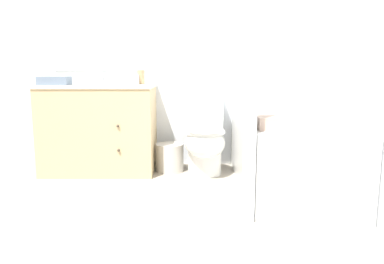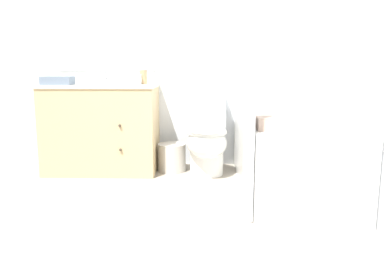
{
  "view_description": "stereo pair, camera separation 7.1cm",
  "coord_description": "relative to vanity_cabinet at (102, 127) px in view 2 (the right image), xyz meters",
  "views": [
    {
      "loc": [
        0.13,
        -2.0,
        0.97
      ],
      "look_at": [
        0.13,
        0.79,
        0.5
      ],
      "focal_mm": 35.0,
      "sensor_mm": 36.0,
      "label": 1
    },
    {
      "loc": [
        0.2,
        -2.0,
        0.97
      ],
      "look_at": [
        0.13,
        0.79,
        0.5
      ],
      "focal_mm": 35.0,
      "sensor_mm": 36.0,
      "label": 2
    }
  ],
  "objects": [
    {
      "name": "ground_plane",
      "position": [
        0.75,
        -1.49,
        -0.42
      ],
      "size": [
        14.0,
        14.0,
        0.0
      ],
      "primitive_type": "plane",
      "color": "gray"
    },
    {
      "name": "wall_back",
      "position": [
        0.74,
        0.3,
        0.83
      ],
      "size": [
        8.0,
        0.06,
        2.5
      ],
      "color": "silver",
      "rests_on": "ground_plane"
    },
    {
      "name": "wall_right",
      "position": [
        2.04,
        -0.61,
        0.83
      ],
      "size": [
        0.05,
        2.77,
        2.5
      ],
      "color": "silver",
      "rests_on": "ground_plane"
    },
    {
      "name": "vanity_cabinet",
      "position": [
        0.0,
        0.0,
        0.0
      ],
      "size": [
        1.05,
        0.59,
        0.83
      ],
      "color": "tan",
      "rests_on": "ground_plane"
    },
    {
      "name": "sink_faucet",
      "position": [
        -0.0,
        0.21,
        0.44
      ],
      "size": [
        0.14,
        0.12,
        0.12
      ],
      "color": "silver",
      "rests_on": "vanity_cabinet"
    },
    {
      "name": "toilet",
      "position": [
        0.99,
        -0.07,
        -0.09
      ],
      "size": [
        0.37,
        0.65,
        0.76
      ],
      "color": "white",
      "rests_on": "ground_plane"
    },
    {
      "name": "bathtub",
      "position": [
        1.64,
        -0.52,
        -0.14
      ],
      "size": [
        0.73,
        1.59,
        0.57
      ],
      "color": "white",
      "rests_on": "ground_plane"
    },
    {
      "name": "shower_curtain",
      "position": [
        1.27,
        -0.98,
        0.55
      ],
      "size": [
        0.01,
        0.48,
        1.93
      ],
      "color": "white",
      "rests_on": "ground_plane"
    },
    {
      "name": "wastebasket",
      "position": [
        0.66,
        -0.0,
        -0.29
      ],
      "size": [
        0.27,
        0.27,
        0.26
      ],
      "color": "#B7B2A8",
      "rests_on": "ground_plane"
    },
    {
      "name": "tissue_box",
      "position": [
        0.32,
        -0.03,
        0.45
      ],
      "size": [
        0.13,
        0.14,
        0.11
      ],
      "color": "white",
      "rests_on": "vanity_cabinet"
    },
    {
      "name": "soap_dispenser",
      "position": [
        0.4,
        0.03,
        0.47
      ],
      "size": [
        0.07,
        0.07,
        0.16
      ],
      "color": "tan",
      "rests_on": "vanity_cabinet"
    },
    {
      "name": "hand_towel_folded",
      "position": [
        -0.35,
        -0.14,
        0.44
      ],
      "size": [
        0.27,
        0.17,
        0.07
      ],
      "color": "slate",
      "rests_on": "vanity_cabinet"
    },
    {
      "name": "bath_towel_folded",
      "position": [
        1.47,
        -1.01,
        0.19
      ],
      "size": [
        0.33,
        0.2,
        0.08
      ],
      "color": "tan",
      "rests_on": "bathtub"
    }
  ]
}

